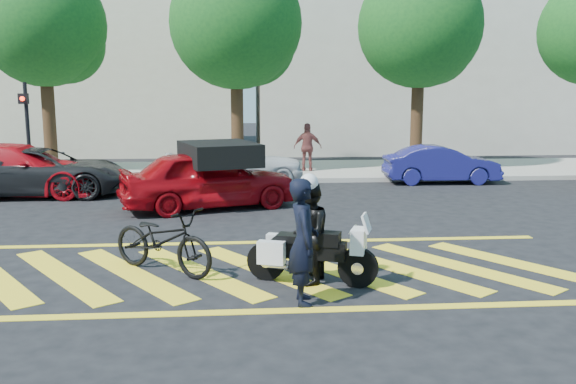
{
  "coord_description": "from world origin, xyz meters",
  "views": [
    {
      "loc": [
        0.1,
        -9.79,
        2.99
      ],
      "look_at": [
        0.99,
        1.62,
        1.05
      ],
      "focal_mm": 38.0,
      "sensor_mm": 36.0,
      "label": 1
    }
  ],
  "objects": [
    {
      "name": "officer_bike",
      "position": [
        0.96,
        -1.6,
        0.89
      ],
      "size": [
        0.45,
        0.66,
        1.79
      ],
      "primitive_type": "imported",
      "rotation": [
        0.0,
        0.0,
        1.6
      ],
      "color": "black",
      "rests_on": "ground"
    },
    {
      "name": "sidewalk",
      "position": [
        0.0,
        12.0,
        0.07
      ],
      "size": [
        60.0,
        5.0,
        0.15
      ],
      "primitive_type": "cube",
      "color": "#9E998E",
      "rests_on": "ground"
    },
    {
      "name": "tree_right",
      "position": [
        6.63,
        12.06,
        5.05
      ],
      "size": [
        4.4,
        4.4,
        7.41
      ],
      "color": "black",
      "rests_on": "ground"
    },
    {
      "name": "red_convertible",
      "position": [
        -0.72,
        5.52,
        0.75
      ],
      "size": [
        4.73,
        3.06,
        1.5
      ],
      "primitive_type": "imported",
      "rotation": [
        0.0,
        0.0,
        1.89
      ],
      "color": "#92060D",
      "rests_on": "ground"
    },
    {
      "name": "tree_left",
      "position": [
        -6.37,
        12.06,
        4.99
      ],
      "size": [
        4.2,
        4.2,
        7.26
      ],
      "color": "black",
      "rests_on": "ground"
    },
    {
      "name": "parked_right",
      "position": [
        6.53,
        9.2,
        0.6
      ],
      "size": [
        3.67,
        1.36,
        1.2
      ],
      "primitive_type": "imported",
      "rotation": [
        0.0,
        0.0,
        1.54
      ],
      "color": "navy",
      "rests_on": "ground"
    },
    {
      "name": "crosswalk",
      "position": [
        -0.04,
        0.0,
        0.0
      ],
      "size": [
        12.33,
        4.0,
        0.01
      ],
      "color": "yellow",
      "rests_on": "ground"
    },
    {
      "name": "building_right",
      "position": [
        9.0,
        21.0,
        5.5
      ],
      "size": [
        16.0,
        8.0,
        11.0
      ],
      "primitive_type": "cube",
      "color": "beige",
      "rests_on": "ground"
    },
    {
      "name": "parked_left",
      "position": [
        -6.2,
        7.8,
        0.74
      ],
      "size": [
        5.18,
        2.34,
        1.47
      ],
      "primitive_type": "imported",
      "rotation": [
        0.0,
        0.0,
        1.51
      ],
      "color": "red",
      "rests_on": "ground"
    },
    {
      "name": "tree_center",
      "position": [
        0.13,
        12.06,
        5.1
      ],
      "size": [
        4.6,
        4.6,
        7.56
      ],
      "color": "black",
      "rests_on": "ground"
    },
    {
      "name": "ground",
      "position": [
        0.0,
        0.0,
        0.0
      ],
      "size": [
        90.0,
        90.0,
        0.0
      ],
      "primitive_type": "plane",
      "color": "black",
      "rests_on": "ground"
    },
    {
      "name": "pedestrian_right",
      "position": [
        2.45,
        11.34,
        0.98
      ],
      "size": [
        1.03,
        0.56,
        1.67
      ],
      "primitive_type": "imported",
      "rotation": [
        0.0,
        0.0,
        2.98
      ],
      "color": "brown",
      "rests_on": "sidewalk"
    },
    {
      "name": "bicycle",
      "position": [
        -1.19,
        0.05,
        0.55
      ],
      "size": [
        2.1,
        1.83,
        1.1
      ],
      "primitive_type": "imported",
      "rotation": [
        0.0,
        0.0,
        0.93
      ],
      "color": "black",
      "rests_on": "ground"
    },
    {
      "name": "police_motorcycle",
      "position": [
        1.14,
        -0.71,
        0.5
      ],
      "size": [
        1.99,
        1.03,
        0.91
      ],
      "rotation": [
        0.0,
        0.0,
        -0.34
      ],
      "color": "black",
      "rests_on": "ground"
    },
    {
      "name": "signal_pole",
      "position": [
        -6.5,
        9.74,
        1.92
      ],
      "size": [
        0.28,
        0.43,
        3.2
      ],
      "color": "black",
      "rests_on": "ground"
    },
    {
      "name": "building_left",
      "position": [
        -8.0,
        21.0,
        5.0
      ],
      "size": [
        16.0,
        8.0,
        10.0
      ],
      "primitive_type": "cube",
      "color": "beige",
      "rests_on": "ground"
    },
    {
      "name": "officer_moto",
      "position": [
        1.13,
        -0.72,
        0.8
      ],
      "size": [
        0.83,
        0.93,
        1.6
      ],
      "primitive_type": "imported",
      "rotation": [
        0.0,
        0.0,
        -1.91
      ],
      "color": "black",
      "rests_on": "ground"
    },
    {
      "name": "parked_mid_right",
      "position": [
        -0.1,
        9.2,
        0.73
      ],
      "size": [
        4.51,
        2.31,
        1.47
      ],
      "primitive_type": "imported",
      "rotation": [
        0.0,
        0.0,
        1.71
      ],
      "color": "silver",
      "rests_on": "ground"
    },
    {
      "name": "parked_mid_left",
      "position": [
        -5.5,
        7.8,
        0.68
      ],
      "size": [
        4.94,
        2.38,
        1.36
      ],
      "primitive_type": "imported",
      "rotation": [
        0.0,
        0.0,
        1.6
      ],
      "color": "black",
      "rests_on": "ground"
    }
  ]
}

